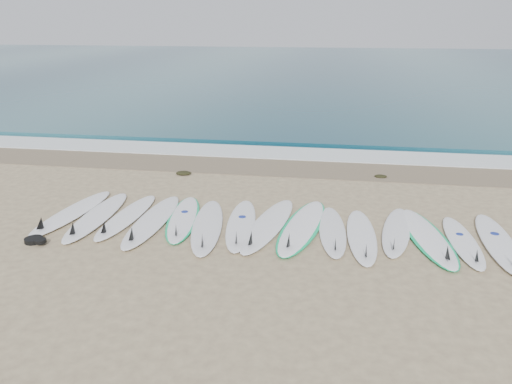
# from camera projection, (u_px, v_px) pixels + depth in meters

# --- Properties ---
(ground) EXTENTS (120.00, 120.00, 0.00)m
(ground) POSITION_uv_depth(u_px,v_px,m) (270.00, 228.00, 9.57)
(ground) COLOR #9E8966
(ocean) EXTENTS (120.00, 55.00, 0.03)m
(ocean) POSITION_uv_depth(u_px,v_px,m) (324.00, 67.00, 39.84)
(ocean) COLOR #1C4F5E
(ocean) RESTS_ON ground
(wet_sand_band) EXTENTS (120.00, 1.80, 0.01)m
(wet_sand_band) POSITION_uv_depth(u_px,v_px,m) (290.00, 167.00, 13.39)
(wet_sand_band) COLOR #72624C
(wet_sand_band) RESTS_ON ground
(foam_band) EXTENTS (120.00, 1.40, 0.04)m
(foam_band) POSITION_uv_depth(u_px,v_px,m) (295.00, 154.00, 14.69)
(foam_band) COLOR silver
(foam_band) RESTS_ON ground
(wave_crest) EXTENTS (120.00, 1.00, 0.10)m
(wave_crest) POSITION_uv_depth(u_px,v_px,m) (299.00, 141.00, 16.08)
(wave_crest) COLOR #1C4F5E
(wave_crest) RESTS_ON ground
(surfboard_0) EXTENTS (0.84, 2.71, 0.34)m
(surfboard_0) POSITION_uv_depth(u_px,v_px,m) (71.00, 213.00, 10.14)
(surfboard_0) COLOR white
(surfboard_0) RESTS_ON ground
(surfboard_1) EXTENTS (0.62, 2.74, 0.35)m
(surfboard_1) POSITION_uv_depth(u_px,v_px,m) (96.00, 217.00, 9.94)
(surfboard_1) COLOR white
(surfboard_1) RESTS_ON ground
(surfboard_2) EXTENTS (0.66, 2.53, 0.32)m
(surfboard_2) POSITION_uv_depth(u_px,v_px,m) (125.00, 217.00, 9.94)
(surfboard_2) COLOR white
(surfboard_2) RESTS_ON ground
(surfboard_3) EXTENTS (0.59, 2.79, 0.36)m
(surfboard_3) POSITION_uv_depth(u_px,v_px,m) (151.00, 221.00, 9.72)
(surfboard_3) COLOR white
(surfboard_3) RESTS_ON ground
(surfboard_4) EXTENTS (0.97, 2.53, 0.31)m
(surfboard_4) POSITION_uv_depth(u_px,v_px,m) (183.00, 218.00, 9.89)
(surfboard_4) COLOR white
(surfboard_4) RESTS_ON ground
(surfboard_5) EXTENTS (1.00, 2.78, 0.35)m
(surfboard_5) POSITION_uv_depth(u_px,v_px,m) (207.00, 226.00, 9.48)
(surfboard_5) COLOR silver
(surfboard_5) RESTS_ON ground
(surfboard_6) EXTENTS (0.79, 2.63, 0.33)m
(surfboard_6) POSITION_uv_depth(u_px,v_px,m) (241.00, 225.00, 9.57)
(surfboard_6) COLOR white
(surfboard_6) RESTS_ON ground
(surfboard_7) EXTENTS (1.06, 2.90, 0.36)m
(surfboard_7) POSITION_uv_depth(u_px,v_px,m) (267.00, 225.00, 9.53)
(surfboard_7) COLOR white
(surfboard_7) RESTS_ON ground
(surfboard_8) EXTENTS (1.13, 2.93, 0.36)m
(surfboard_8) POSITION_uv_depth(u_px,v_px,m) (302.00, 227.00, 9.49)
(surfboard_8) COLOR white
(surfboard_8) RESTS_ON ground
(surfboard_9) EXTENTS (0.67, 2.42, 0.31)m
(surfboard_9) POSITION_uv_depth(u_px,v_px,m) (332.00, 231.00, 9.28)
(surfboard_9) COLOR silver
(surfboard_9) RESTS_ON ground
(surfboard_10) EXTENTS (0.61, 2.53, 0.32)m
(surfboard_10) POSITION_uv_depth(u_px,v_px,m) (362.00, 236.00, 9.06)
(surfboard_10) COLOR white
(surfboard_10) RESTS_ON ground
(surfboard_11) EXTENTS (0.89, 2.47, 0.31)m
(surfboard_11) POSITION_uv_depth(u_px,v_px,m) (396.00, 232.00, 9.27)
(surfboard_11) COLOR white
(surfboard_11) RESTS_ON ground
(surfboard_12) EXTENTS (1.06, 2.77, 0.34)m
(surfboard_12) POSITION_uv_depth(u_px,v_px,m) (428.00, 237.00, 9.04)
(surfboard_12) COLOR white
(surfboard_12) RESTS_ON ground
(surfboard_13) EXTENTS (0.54, 2.31, 0.29)m
(surfboard_13) POSITION_uv_depth(u_px,v_px,m) (464.00, 242.00, 8.84)
(surfboard_13) COLOR white
(surfboard_13) RESTS_ON ground
(surfboard_14) EXTENTS (0.66, 2.68, 0.34)m
(surfboard_14) POSITION_uv_depth(u_px,v_px,m) (499.00, 243.00, 8.79)
(surfboard_14) COLOR white
(surfboard_14) RESTS_ON ground
(seaweed_near) EXTENTS (0.40, 0.31, 0.08)m
(seaweed_near) POSITION_uv_depth(u_px,v_px,m) (184.00, 173.00, 12.80)
(seaweed_near) COLOR black
(seaweed_near) RESTS_ON ground
(seaweed_far) EXTENTS (0.31, 0.24, 0.06)m
(seaweed_far) POSITION_uv_depth(u_px,v_px,m) (381.00, 176.00, 12.57)
(seaweed_far) COLOR black
(seaweed_far) RESTS_ON ground
(leash_coil) EXTENTS (0.46, 0.36, 0.11)m
(leash_coil) POSITION_uv_depth(u_px,v_px,m) (35.00, 240.00, 8.92)
(leash_coil) COLOR black
(leash_coil) RESTS_ON ground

